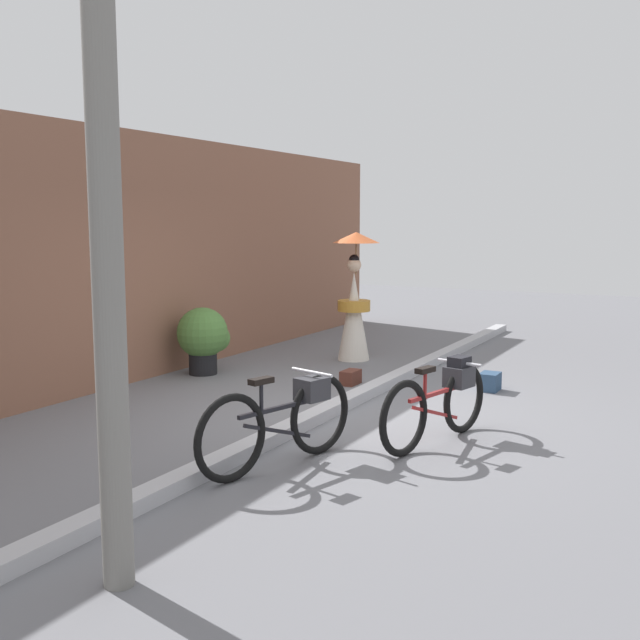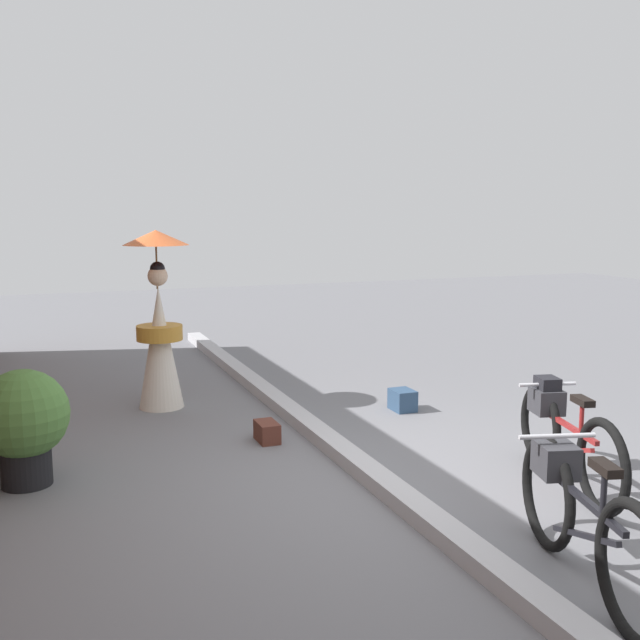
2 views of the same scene
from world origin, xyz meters
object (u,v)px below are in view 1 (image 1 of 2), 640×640
(backpack_spare, at_px, (490,381))
(bicycle_far_side, at_px, (440,400))
(potted_plant_by_door, at_px, (204,337))
(utility_pole, at_px, (104,163))
(backpack_on_pavement, at_px, (351,377))
(bicycle_near_officer, at_px, (283,419))
(person_with_parasol, at_px, (354,299))

(backpack_spare, bearing_deg, bicycle_far_side, -175.95)
(potted_plant_by_door, height_order, utility_pole, utility_pole)
(backpack_on_pavement, bearing_deg, bicycle_near_officer, -164.32)
(backpack_on_pavement, bearing_deg, backpack_spare, -73.33)
(bicycle_far_side, height_order, potted_plant_by_door, potted_plant_by_door)
(bicycle_far_side, relative_size, person_with_parasol, 0.88)
(potted_plant_by_door, relative_size, utility_pole, 0.19)
(potted_plant_by_door, xyz_separation_m, backpack_spare, (0.84, -3.73, -0.40))
(bicycle_near_officer, relative_size, person_with_parasol, 0.90)
(person_with_parasol, xyz_separation_m, potted_plant_by_door, (-1.92, 1.34, -0.40))
(bicycle_far_side, bearing_deg, backpack_spare, 4.05)
(bicycle_far_side, height_order, backpack_spare, bicycle_far_side)
(bicycle_far_side, distance_m, utility_pole, 4.15)
(bicycle_far_side, xyz_separation_m, backpack_spare, (2.35, 0.17, -0.29))
(bicycle_far_side, height_order, backpack_on_pavement, bicycle_far_side)
(bicycle_near_officer, distance_m, bicycle_far_side, 1.61)
(bicycle_far_side, xyz_separation_m, utility_pole, (-3.57, 0.69, 1.99))
(potted_plant_by_door, bearing_deg, bicycle_near_officer, -133.66)
(person_with_parasol, height_order, potted_plant_by_door, person_with_parasol)
(person_with_parasol, relative_size, backpack_spare, 6.69)
(bicycle_near_officer, xyz_separation_m, utility_pole, (-2.27, -0.27, 1.99))
(backpack_on_pavement, bearing_deg, potted_plant_by_door, 99.38)
(backpack_on_pavement, bearing_deg, bicycle_far_side, -135.26)
(person_with_parasol, relative_size, backpack_on_pavement, 6.29)
(potted_plant_by_door, bearing_deg, person_with_parasol, -34.98)
(person_with_parasol, bearing_deg, backpack_on_pavement, -155.56)
(bicycle_far_side, bearing_deg, bicycle_near_officer, 143.72)
(bicycle_near_officer, xyz_separation_m, backpack_spare, (3.65, -0.79, -0.29))
(potted_plant_by_door, height_order, backpack_spare, potted_plant_by_door)
(bicycle_near_officer, height_order, bicycle_far_side, bicycle_near_officer)
(backpack_spare, relative_size, utility_pole, 0.06)
(bicycle_far_side, bearing_deg, utility_pole, 169.11)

